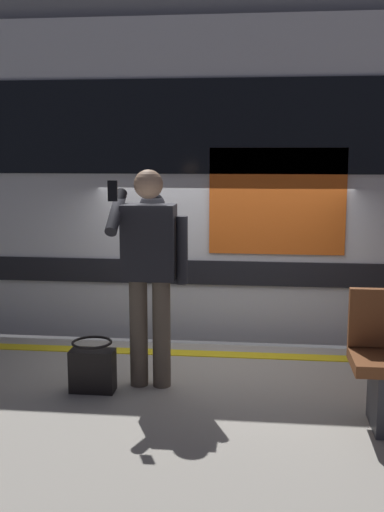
# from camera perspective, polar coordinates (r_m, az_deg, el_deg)

# --- Properties ---
(ground_plane) EXTENTS (23.40, 23.40, 0.00)m
(ground_plane) POSITION_cam_1_polar(r_m,az_deg,el_deg) (6.38, 2.53, -17.03)
(ground_plane) COLOR #3D3D3F
(safety_line) EXTENTS (13.72, 0.16, 0.01)m
(safety_line) POSITION_cam_1_polar(r_m,az_deg,el_deg) (5.70, 2.40, -8.96)
(safety_line) COLOR yellow
(safety_line) RESTS_ON platform
(track_rail_near) EXTENTS (18.20, 0.08, 0.16)m
(track_rail_near) POSITION_cam_1_polar(r_m,az_deg,el_deg) (7.33, 3.13, -12.69)
(track_rail_near) COLOR slate
(track_rail_near) RESTS_ON ground
(track_rail_far) EXTENTS (18.20, 0.08, 0.16)m
(track_rail_far) POSITION_cam_1_polar(r_m,az_deg,el_deg) (8.67, 3.68, -9.12)
(track_rail_far) COLOR slate
(track_rail_far) RESTS_ON ground
(train_carriage) EXTENTS (12.49, 2.87, 4.20)m
(train_carriage) POSITION_cam_1_polar(r_m,az_deg,el_deg) (7.76, -8.92, 7.83)
(train_carriage) COLOR silver
(train_carriage) RESTS_ON ground
(passenger) EXTENTS (0.57, 0.55, 1.68)m
(passenger) POSITION_cam_1_polar(r_m,az_deg,el_deg) (4.75, -3.89, -0.40)
(passenger) COLOR brown
(passenger) RESTS_ON platform
(handbag) EXTENTS (0.34, 0.31, 0.40)m
(handbag) POSITION_cam_1_polar(r_m,az_deg,el_deg) (4.88, -9.08, -10.08)
(handbag) COLOR black
(handbag) RESTS_ON platform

